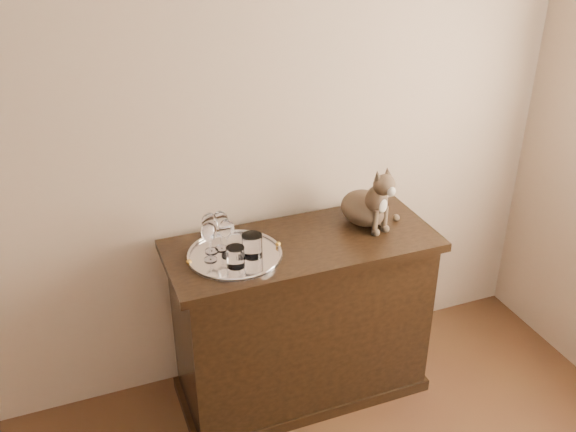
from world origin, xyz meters
name	(u,v)px	position (x,y,z in m)	size (l,w,h in m)	color
wall_back	(140,128)	(0.00, 2.25, 1.35)	(4.00, 0.10, 2.70)	#C2A891
sideboard	(302,320)	(0.60, 1.94, 0.42)	(1.20, 0.50, 0.85)	black
tray	(235,256)	(0.29, 1.93, 0.85)	(0.40, 0.40, 0.01)	silver
wine_glass_a	(210,233)	(0.21, 1.99, 0.95)	(0.07, 0.07, 0.18)	white
wine_glass_b	(221,230)	(0.25, 2.00, 0.95)	(0.07, 0.07, 0.18)	white
wine_glass_c	(209,242)	(0.18, 1.93, 0.95)	(0.07, 0.07, 0.17)	silver
wine_glass_d	(227,238)	(0.26, 1.93, 0.94)	(0.07, 0.07, 0.17)	silver
tumbler_a	(252,246)	(0.36, 1.90, 0.91)	(0.09, 0.09, 0.10)	white
tumbler_b	(236,257)	(0.27, 1.85, 0.90)	(0.08, 0.08, 0.09)	white
cat	(365,193)	(0.93, 2.00, 1.00)	(0.31, 0.28, 0.31)	brown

